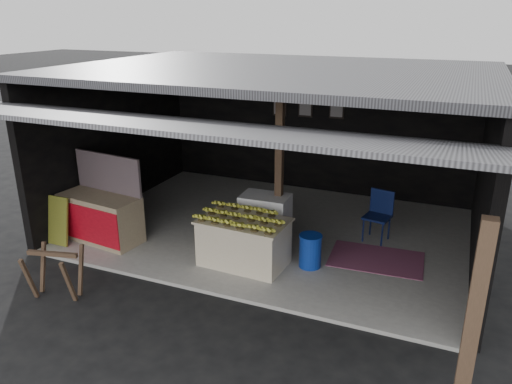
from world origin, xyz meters
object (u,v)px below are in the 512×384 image
at_px(white_crate, 265,220).
at_px(sawhorse, 55,269).
at_px(water_barrel, 310,252).
at_px(banana_table, 244,242).
at_px(plastic_chair, 379,211).
at_px(neighbor_stall, 101,215).

relative_size(white_crate, sawhorse, 1.17).
distance_m(white_crate, water_barrel, 1.10).
bearing_deg(banana_table, water_barrel, 20.44).
height_order(water_barrel, plastic_chair, plastic_chair).
height_order(white_crate, sawhorse, white_crate).
distance_m(banana_table, plastic_chair, 2.56).
distance_m(sawhorse, water_barrel, 3.82).
bearing_deg(water_barrel, plastic_chair, 61.07).
height_order(banana_table, white_crate, white_crate).
distance_m(banana_table, water_barrel, 1.07).
xyz_separation_m(banana_table, plastic_chair, (1.82, 1.79, 0.15)).
distance_m(white_crate, neighbor_stall, 2.90).
bearing_deg(white_crate, banana_table, -94.86).
bearing_deg(banana_table, sawhorse, -135.62).
height_order(sawhorse, water_barrel, sawhorse).
bearing_deg(white_crate, neighbor_stall, -163.09).
bearing_deg(water_barrel, white_crate, 153.56).
bearing_deg(neighbor_stall, white_crate, 25.48).
distance_m(neighbor_stall, sawhorse, 1.85).
height_order(banana_table, water_barrel, banana_table).
bearing_deg(neighbor_stall, water_barrel, 13.70).
bearing_deg(plastic_chair, white_crate, -139.94).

